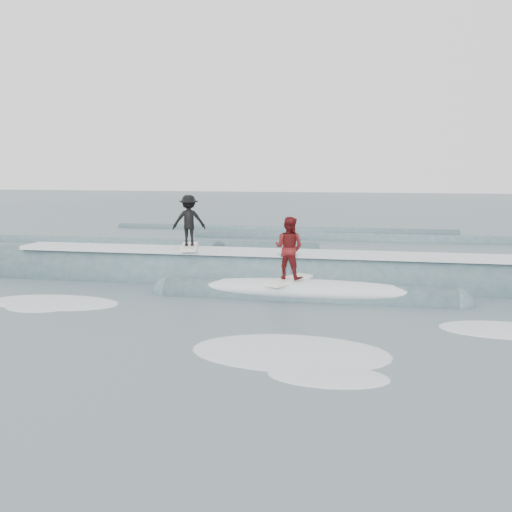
# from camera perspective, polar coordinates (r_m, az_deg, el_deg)

# --- Properties ---
(ground) EXTENTS (160.00, 160.00, 0.00)m
(ground) POSITION_cam_1_polar(r_m,az_deg,el_deg) (15.04, -3.26, -6.70)
(ground) COLOR #384952
(ground) RESTS_ON ground
(breaking_wave) EXTENTS (22.16, 3.86, 2.16)m
(breaking_wave) POSITION_cam_1_polar(r_m,az_deg,el_deg) (19.83, 1.13, -2.74)
(breaking_wave) COLOR #344E58
(breaking_wave) RESTS_ON ground
(surfer_black) EXTENTS (1.32, 2.07, 1.91)m
(surfer_black) POSITION_cam_1_polar(r_m,az_deg,el_deg) (20.53, -6.72, 3.37)
(surfer_black) COLOR silver
(surfer_black) RESTS_ON ground
(surfer_red) EXTENTS (1.35, 2.04, 2.03)m
(surfer_red) POSITION_cam_1_polar(r_m,az_deg,el_deg) (17.60, 3.31, 0.57)
(surfer_red) COLOR white
(surfer_red) RESTS_ON ground
(whitewater) EXTENTS (15.76, 6.54, 0.10)m
(whitewater) POSITION_cam_1_polar(r_m,az_deg,el_deg) (14.69, -4.18, -7.09)
(whitewater) COLOR white
(whitewater) RESTS_ON ground
(far_swells) EXTENTS (36.43, 8.65, 0.80)m
(far_swells) POSITION_cam_1_polar(r_m,az_deg,el_deg) (32.37, 1.71, 1.70)
(far_swells) COLOR #344E58
(far_swells) RESTS_ON ground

